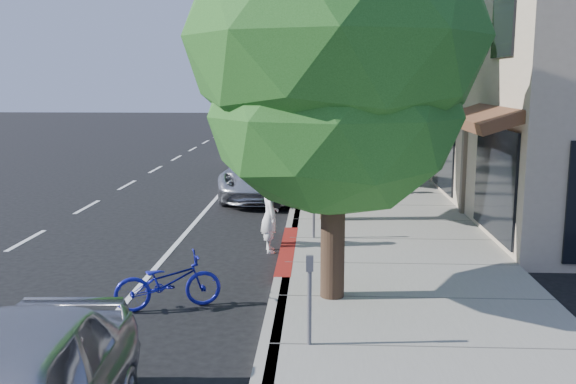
# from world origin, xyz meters

# --- Properties ---
(ground) EXTENTS (120.00, 120.00, 0.00)m
(ground) POSITION_xyz_m (0.00, 0.00, 0.00)
(ground) COLOR black
(ground) RESTS_ON ground
(sidewalk) EXTENTS (4.60, 56.00, 0.15)m
(sidewalk) POSITION_xyz_m (2.30, 8.00, 0.07)
(sidewalk) COLOR gray
(sidewalk) RESTS_ON ground
(curb) EXTENTS (0.30, 56.00, 0.15)m
(curb) POSITION_xyz_m (0.00, 8.00, 0.07)
(curb) COLOR #9E998E
(curb) RESTS_ON ground
(curb_red_segment) EXTENTS (0.32, 4.00, 0.15)m
(curb_red_segment) POSITION_xyz_m (0.00, 1.00, 0.07)
(curb_red_segment) COLOR maroon
(curb_red_segment) RESTS_ON ground
(storefront_building) EXTENTS (10.00, 36.00, 7.00)m
(storefront_building) POSITION_xyz_m (9.60, 18.00, 3.50)
(storefront_building) COLOR #C3B096
(storefront_building) RESTS_ON ground
(street_tree_0) EXTENTS (4.80, 4.80, 7.07)m
(street_tree_0) POSITION_xyz_m (0.90, -2.00, 4.26)
(street_tree_0) COLOR black
(street_tree_0) RESTS_ON ground
(street_tree_1) EXTENTS (4.72, 4.72, 8.18)m
(street_tree_1) POSITION_xyz_m (0.90, 4.00, 5.11)
(street_tree_1) COLOR black
(street_tree_1) RESTS_ON ground
(street_tree_2) EXTENTS (4.89, 4.89, 7.70)m
(street_tree_2) POSITION_xyz_m (0.90, 10.00, 4.72)
(street_tree_2) COLOR black
(street_tree_2) RESTS_ON ground
(street_tree_3) EXTENTS (4.94, 4.94, 7.31)m
(street_tree_3) POSITION_xyz_m (0.90, 16.00, 4.41)
(street_tree_3) COLOR black
(street_tree_3) RESTS_ON ground
(street_tree_4) EXTENTS (4.67, 4.67, 7.38)m
(street_tree_4) POSITION_xyz_m (0.90, 22.00, 4.52)
(street_tree_4) COLOR black
(street_tree_4) RESTS_ON ground
(street_tree_5) EXTENTS (4.64, 4.64, 7.37)m
(street_tree_5) POSITION_xyz_m (0.90, 28.00, 4.52)
(street_tree_5) COLOR black
(street_tree_5) RESTS_ON ground
(cyclist) EXTENTS (0.51, 0.67, 1.64)m
(cyclist) POSITION_xyz_m (-0.40, 1.33, 0.82)
(cyclist) COLOR white
(cyclist) RESTS_ON ground
(bicycle) EXTENTS (1.84, 1.17, 0.91)m
(bicycle) POSITION_xyz_m (-1.80, -2.31, 0.46)
(bicycle) COLOR #161898
(bicycle) RESTS_ON ground
(silver_suv) EXTENTS (2.66, 5.62, 1.55)m
(silver_suv) POSITION_xyz_m (-1.04, 8.00, 0.78)
(silver_suv) COLOR #B9BABE
(silver_suv) RESTS_ON ground
(dark_sedan) EXTENTS (1.66, 4.51, 1.47)m
(dark_sedan) POSITION_xyz_m (-0.65, 12.65, 0.74)
(dark_sedan) COLOR #212327
(dark_sedan) RESTS_ON ground
(white_pickup) EXTENTS (2.56, 5.72, 1.63)m
(white_pickup) POSITION_xyz_m (-2.13, 17.75, 0.81)
(white_pickup) COLOR silver
(white_pickup) RESTS_ON ground
(dark_suv_far) EXTENTS (2.50, 5.26, 1.73)m
(dark_suv_far) POSITION_xyz_m (-0.50, 24.42, 0.87)
(dark_suv_far) COLOR black
(dark_suv_far) RESTS_ON ground
(pedestrian) EXTENTS (1.04, 0.97, 1.71)m
(pedestrian) POSITION_xyz_m (1.30, 7.88, 1.01)
(pedestrian) COLOR black
(pedestrian) RESTS_ON sidewalk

